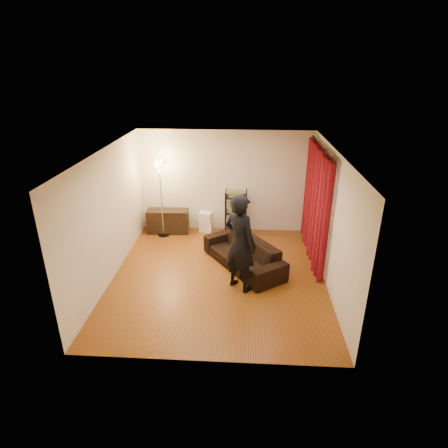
# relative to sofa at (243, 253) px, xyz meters

# --- Properties ---
(floor) EXTENTS (5.00, 5.00, 0.00)m
(floor) POSITION_rel_sofa_xyz_m (-0.52, -0.48, -0.32)
(floor) COLOR brown
(floor) RESTS_ON ground
(ceiling) EXTENTS (5.00, 5.00, 0.00)m
(ceiling) POSITION_rel_sofa_xyz_m (-0.52, -0.48, 2.38)
(ceiling) COLOR white
(ceiling) RESTS_ON ground
(wall_back) EXTENTS (5.00, 0.00, 5.00)m
(wall_back) POSITION_rel_sofa_xyz_m (-0.52, 2.02, 1.03)
(wall_back) COLOR beige
(wall_back) RESTS_ON ground
(wall_front) EXTENTS (5.00, 0.00, 5.00)m
(wall_front) POSITION_rel_sofa_xyz_m (-0.52, -2.98, 1.03)
(wall_front) COLOR beige
(wall_front) RESTS_ON ground
(wall_left) EXTENTS (0.00, 5.00, 5.00)m
(wall_left) POSITION_rel_sofa_xyz_m (-2.77, -0.48, 1.03)
(wall_left) COLOR beige
(wall_left) RESTS_ON ground
(wall_right) EXTENTS (0.00, 5.00, 5.00)m
(wall_right) POSITION_rel_sofa_xyz_m (1.73, -0.48, 1.03)
(wall_right) COLOR beige
(wall_right) RESTS_ON ground
(curtain_rod) EXTENTS (0.04, 2.65, 0.04)m
(curtain_rod) POSITION_rel_sofa_xyz_m (1.63, 0.64, 2.26)
(curtain_rod) COLOR black
(curtain_rod) RESTS_ON wall_right
(curtain) EXTENTS (0.22, 2.65, 2.55)m
(curtain) POSITION_rel_sofa_xyz_m (1.61, 0.64, 0.96)
(curtain) COLOR maroon
(curtain) RESTS_ON ground
(sofa) EXTENTS (1.94, 2.25, 0.63)m
(sofa) POSITION_rel_sofa_xyz_m (0.00, 0.00, 0.00)
(sofa) COLOR black
(sofa) RESTS_ON ground
(person) EXTENTS (0.88, 0.84, 2.01)m
(person) POSITION_rel_sofa_xyz_m (-0.07, -0.88, 0.69)
(person) COLOR black
(person) RESTS_ON ground
(media_cabinet) EXTENTS (1.10, 0.44, 0.64)m
(media_cabinet) POSITION_rel_sofa_xyz_m (-2.05, 1.72, 0.00)
(media_cabinet) COLOR #302013
(media_cabinet) RESTS_ON ground
(storage_boxes) EXTENTS (0.38, 0.33, 0.55)m
(storage_boxes) POSITION_rel_sofa_xyz_m (-1.04, 1.83, -0.04)
(storage_boxes) COLOR silver
(storage_boxes) RESTS_ON ground
(wire_shelf) EXTENTS (0.62, 0.50, 1.19)m
(wire_shelf) POSITION_rel_sofa_xyz_m (-0.23, 1.79, 0.28)
(wire_shelf) COLOR black
(wire_shelf) RESTS_ON ground
(floor_lamp) EXTENTS (0.44, 0.44, 2.05)m
(floor_lamp) POSITION_rel_sofa_xyz_m (-2.14, 1.51, 0.71)
(floor_lamp) COLOR silver
(floor_lamp) RESTS_ON ground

